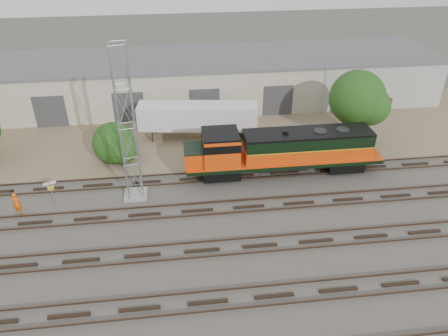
{
  "coord_description": "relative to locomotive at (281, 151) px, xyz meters",
  "views": [
    {
      "loc": [
        -1.23,
        -25.26,
        20.41
      ],
      "look_at": [
        2.36,
        4.0,
        2.2
      ],
      "focal_mm": 35.0,
      "sensor_mm": 36.0,
      "label": 1
    }
  ],
  "objects": [
    {
      "name": "dumpster_red",
      "position": [
        14.78,
        12.19,
        -1.62
      ],
      "size": [
        1.92,
        1.86,
        1.4
      ],
      "primitive_type": "cube",
      "rotation": [
        0.0,
        0.0,
        0.39
      ],
      "color": "maroon",
      "rests_on": "ground"
    },
    {
      "name": "tree_mid",
      "position": [
        -14.12,
        4.18,
        -0.74
      ],
      "size": [
        4.0,
        3.81,
        3.81
      ],
      "color": "#382619",
      "rests_on": "ground"
    },
    {
      "name": "semi_trailer",
      "position": [
        -6.2,
        7.6,
        -0.08
      ],
      "size": [
        11.77,
        3.78,
        3.56
      ],
      "rotation": [
        0.0,
        0.0,
        -0.13
      ],
      "color": "silver",
      "rests_on": "ground"
    },
    {
      "name": "dumpster_blue",
      "position": [
        10.25,
        10.03,
        -1.57
      ],
      "size": [
        1.98,
        1.92,
        1.5
      ],
      "primitive_type": "cube",
      "rotation": [
        0.0,
        0.0,
        0.31
      ],
      "color": "navy",
      "rests_on": "ground"
    },
    {
      "name": "warehouse",
      "position": [
        -7.39,
        16.98,
        0.33
      ],
      "size": [
        58.4,
        10.4,
        5.3
      ],
      "color": "beige",
      "rests_on": "ground"
    },
    {
      "name": "sign_post",
      "position": [
        -18.41,
        -2.47,
        -0.71
      ],
      "size": [
        0.89,
        0.38,
        2.3
      ],
      "color": "gray",
      "rests_on": "ground"
    },
    {
      "name": "dirt_strip",
      "position": [
        -7.43,
        9.0,
        -2.31
      ],
      "size": [
        80.0,
        16.0,
        0.02
      ],
      "primitive_type": "cube",
      "color": "#726047",
      "rests_on": "ground"
    },
    {
      "name": "tree_east",
      "position": [
        8.72,
        5.07,
        2.01
      ],
      "size": [
        5.52,
        5.26,
        7.1
      ],
      "color": "#382619",
      "rests_on": "ground"
    },
    {
      "name": "tracks",
      "position": [
        -7.43,
        -9.0,
        -2.24
      ],
      "size": [
        80.0,
        20.4,
        0.28
      ],
      "color": "black",
      "rests_on": "ground"
    },
    {
      "name": "ground",
      "position": [
        -7.43,
        -6.0,
        -2.32
      ],
      "size": [
        140.0,
        140.0,
        0.0
      ],
      "primitive_type": "plane",
      "color": "#47423A",
      "rests_on": "ground"
    },
    {
      "name": "locomotive",
      "position": [
        0.0,
        0.0,
        0.0
      ],
      "size": [
        16.79,
        2.95,
        4.04
      ],
      "color": "black",
      "rests_on": "tracks"
    },
    {
      "name": "worker",
      "position": [
        -20.91,
        -3.1,
        -1.38
      ],
      "size": [
        0.77,
        0.58,
        1.89
      ],
      "primitive_type": "imported",
      "rotation": [
        0.0,
        0.0,
        2.94
      ],
      "color": "#EA590D",
      "rests_on": "ground"
    },
    {
      "name": "signal_tower",
      "position": [
        -12.22,
        -1.78,
        3.68
      ],
      "size": [
        1.82,
        1.82,
        12.31
      ],
      "rotation": [
        0.0,
        0.0,
        0.2
      ],
      "color": "gray",
      "rests_on": "ground"
    }
  ]
}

